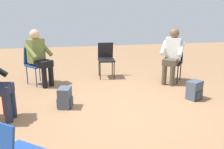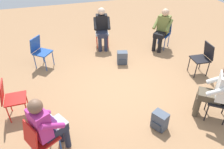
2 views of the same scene
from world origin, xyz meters
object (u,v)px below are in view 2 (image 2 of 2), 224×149
person_in_white (217,89)px  backpack_by_empty_chair (122,58)px  person_in_olive (162,28)px  chair_southeast (163,32)px  backpack_near_laptop_user (160,121)px  chair_northeast (40,50)px  chair_south (203,57)px  person_in_black (102,27)px  chair_northwest (39,139)px  chair_north (11,97)px  person_with_laptop (46,124)px  chair_southwest (224,99)px  chair_east (102,31)px

person_in_white → backpack_by_empty_chair: person_in_white is taller
person_in_olive → backpack_by_empty_chair: 1.61m
chair_southeast → person_in_white: 3.13m
backpack_near_laptop_user → backpack_by_empty_chair: (2.44, -0.05, 0.00)m
chair_northeast → chair_south: bearing=107.2°
chair_south → person_in_black: size_ratio=0.69×
chair_northeast → chair_northwest: 2.99m
chair_north → person_with_laptop: size_ratio=0.69×
person_with_laptop → person_in_white: size_ratio=1.00×
backpack_near_laptop_user → backpack_by_empty_chair: bearing=-1.2°
chair_southwest → chair_southeast: bearing=30.0°
person_in_white → chair_east: bearing=56.1°
chair_northeast → backpack_by_empty_chair: chair_northeast is taller
backpack_near_laptop_user → backpack_by_empty_chair: 2.44m
chair_northwest → backpack_near_laptop_user: (0.08, -2.16, -0.34)m
chair_southwest → person_with_laptop: size_ratio=0.69×
chair_south → chair_southeast: (1.67, 0.25, 0.00)m
chair_north → person_with_laptop: 1.29m
chair_southeast → person_in_black: (0.46, 1.84, 0.20)m
chair_south → chair_north: 4.54m
chair_southwest → person_in_white: person_in_white is taller
person_with_laptop → backpack_by_empty_chair: 3.24m
person_with_laptop → chair_north: bearing=-178.9°
chair_southeast → person_in_white: size_ratio=0.69×
person_in_black → person_with_laptop: bearing=73.4°
chair_east → person_with_laptop: 4.12m
chair_south → chair_northwest: size_ratio=1.00×
chair_southeast → chair_east: (0.62, 1.82, 0.00)m
chair_south → person_in_black: 3.00m
person_in_black → person_in_white: bearing=121.0°
chair_southeast → chair_south: bearing=147.6°
chair_southeast → chair_southwest: 3.20m
chair_north → chair_northeast: bearing=160.9°
chair_southeast → chair_southwest: size_ratio=1.00×
person_in_black → backpack_near_laptop_user: bearing=104.0°
person_in_black → backpack_by_empty_chair: 1.26m
person_with_laptop → chair_northeast: bearing=151.5°
person_in_white → backpack_near_laptop_user: bearing=126.1°
chair_northwest → chair_east: size_ratio=1.00×
chair_south → backpack_by_empty_chair: chair_south is taller
backpack_near_laptop_user → chair_northwest: bearing=92.2°
backpack_near_laptop_user → person_with_laptop: bearing=90.0°
chair_southeast → chair_northwest: same height
backpack_by_empty_chair → person_in_olive: bearing=-69.7°
chair_southeast → person_in_white: person_in_white is taller
chair_north → chair_east: 3.59m
chair_northeast → chair_east: same height
chair_north → chair_east: (2.61, -2.46, 0.00)m
chair_north → chair_northwest: bearing=22.3°
chair_north → chair_southwest: bearing=71.6°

